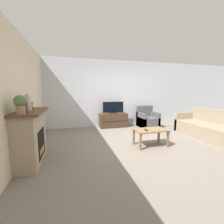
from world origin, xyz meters
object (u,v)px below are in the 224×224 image
(potted_plant, at_px, (20,104))
(armchair, at_px, (147,120))
(mantel_vase_left, at_px, (24,107))
(couch, at_px, (214,130))
(remote, at_px, (146,130))
(fireplace, at_px, (31,136))
(coffee_table, at_px, (151,132))
(mantel_clock, at_px, (31,106))
(tv, at_px, (113,108))
(mantel_vase_centre_left, at_px, (28,103))
(tv_stand, at_px, (113,120))

(potted_plant, bearing_deg, armchair, 35.39)
(mantel_vase_left, height_order, couch, mantel_vase_left)
(remote, distance_m, couch, 2.32)
(potted_plant, relative_size, remote, 2.04)
(fireplace, height_order, coffee_table, fireplace)
(mantel_clock, distance_m, potted_plant, 0.67)
(coffee_table, height_order, remote, remote)
(tv, bearing_deg, mantel_vase_centre_left, -133.40)
(fireplace, bearing_deg, armchair, 29.55)
(armchair, height_order, couch, couch)
(mantel_vase_centre_left, relative_size, remote, 2.23)
(remote, bearing_deg, tv_stand, 98.59)
(mantel_vase_left, bearing_deg, tv_stand, 49.60)
(mantel_vase_left, bearing_deg, armchair, 33.78)
(potted_plant, bearing_deg, tv, 51.09)
(tv_stand, bearing_deg, tv, -90.00)
(mantel_clock, bearing_deg, remote, -0.05)
(mantel_vase_left, relative_size, remote, 1.56)
(tv_stand, bearing_deg, mantel_vase_left, -130.40)
(mantel_vase_centre_left, height_order, tv, mantel_vase_centre_left)
(couch, bearing_deg, coffee_table, -179.84)
(mantel_vase_centre_left, bearing_deg, tv_stand, 46.63)
(mantel_clock, xyz_separation_m, coffee_table, (2.81, 0.06, -0.77))
(mantel_vase_left, height_order, remote, mantel_vase_left)
(fireplace, xyz_separation_m, mantel_clock, (0.02, 0.13, 0.60))
(armchair, height_order, coffee_table, armchair)
(fireplace, relative_size, mantel_vase_centre_left, 3.71)
(mantel_clock, xyz_separation_m, couch, (4.96, 0.06, -0.86))
(remote, bearing_deg, mantel_vase_left, -166.07)
(mantel_clock, relative_size, potted_plant, 0.48)
(mantel_vase_left, relative_size, coffee_table, 0.28)
(mantel_vase_centre_left, relative_size, potted_plant, 1.09)
(mantel_vase_centre_left, height_order, armchair, mantel_vase_centre_left)
(fireplace, distance_m, potted_plant, 0.88)
(armchair, distance_m, coffee_table, 2.21)
(mantel_vase_left, bearing_deg, couch, 6.49)
(fireplace, relative_size, potted_plant, 4.05)
(mantel_vase_centre_left, xyz_separation_m, potted_plant, (-0.00, -0.44, 0.02))
(mantel_vase_centre_left, height_order, coffee_table, mantel_vase_centre_left)
(tv_stand, distance_m, remote, 2.36)
(tv_stand, bearing_deg, mantel_vase_centre_left, -133.37)
(tv, bearing_deg, couch, -41.96)
(mantel_vase_centre_left, height_order, remote, mantel_vase_centre_left)
(tv_stand, distance_m, armchair, 1.40)
(mantel_clock, bearing_deg, couch, 0.71)
(fireplace, xyz_separation_m, tv_stand, (2.44, 2.47, -0.26))
(coffee_table, bearing_deg, mantel_clock, -178.87)
(fireplace, distance_m, couch, 4.99)
(remote, bearing_deg, potted_plant, -162.82)
(mantel_vase_centre_left, xyz_separation_m, coffee_table, (2.81, 0.28, -0.86))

